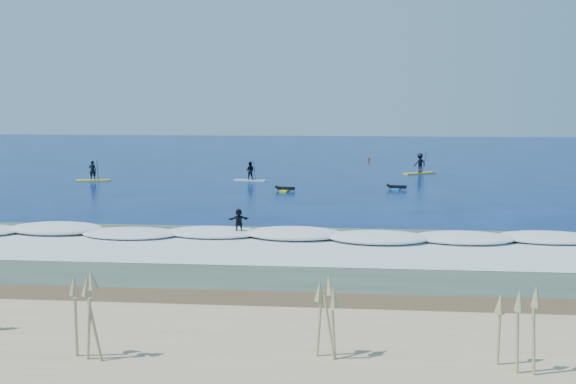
# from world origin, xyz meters

# --- Properties ---
(ground) EXTENTS (160.00, 160.00, 0.00)m
(ground) POSITION_xyz_m (0.00, 0.00, 0.00)
(ground) COLOR #031743
(ground) RESTS_ON ground
(wet_sand_strip) EXTENTS (90.00, 5.00, 0.08)m
(wet_sand_strip) POSITION_xyz_m (0.00, -21.50, 0.00)
(wet_sand_strip) COLOR brown
(wet_sand_strip) RESTS_ON ground
(shallow_water) EXTENTS (90.00, 13.00, 0.01)m
(shallow_water) POSITION_xyz_m (0.00, -14.00, 0.01)
(shallow_water) COLOR #344837
(shallow_water) RESTS_ON ground
(breaking_wave) EXTENTS (40.00, 6.00, 0.30)m
(breaking_wave) POSITION_xyz_m (0.00, -10.00, 0.00)
(breaking_wave) COLOR white
(breaking_wave) RESTS_ON ground
(whitewater) EXTENTS (34.00, 5.00, 0.02)m
(whitewater) POSITION_xyz_m (0.00, -13.00, 0.00)
(whitewater) COLOR silver
(whitewater) RESTS_ON ground
(dune_grass) EXTENTS (40.00, 4.00, 1.70)m
(dune_grass) POSITION_xyz_m (0.00, -27.00, 1.85)
(dune_grass) COLOR tan
(dune_grass) RESTS_ON dune
(sup_paddler_left) EXTENTS (2.82, 1.25, 1.92)m
(sup_paddler_left) POSITION_xyz_m (-17.27, 10.57, 0.60)
(sup_paddler_left) COLOR yellow
(sup_paddler_left) RESTS_ON ground
(sup_paddler_center) EXTENTS (2.68, 0.95, 1.84)m
(sup_paddler_center) POSITION_xyz_m (-4.35, 11.66, 0.69)
(sup_paddler_center) COLOR silver
(sup_paddler_center) RESTS_ON ground
(sup_paddler_right) EXTENTS (3.05, 2.10, 2.14)m
(sup_paddler_right) POSITION_xyz_m (10.17, 18.28, 0.83)
(sup_paddler_right) COLOR yellow
(sup_paddler_right) RESTS_ON ground
(prone_paddler_near) EXTENTS (1.48, 1.90, 0.39)m
(prone_paddler_near) POSITION_xyz_m (-0.93, 6.00, 0.13)
(prone_paddler_near) COLOR yellow
(prone_paddler_near) RESTS_ON ground
(prone_paddler_far) EXTENTS (1.51, 1.95, 0.40)m
(prone_paddler_far) POSITION_xyz_m (7.27, 7.56, 0.13)
(prone_paddler_far) COLOR blue
(prone_paddler_far) RESTS_ON ground
(wave_surfer) EXTENTS (1.74, 0.96, 1.22)m
(wave_surfer) POSITION_xyz_m (-1.68, -10.03, 0.71)
(wave_surfer) COLOR silver
(wave_surfer) RESTS_ON breaking_wave
(marker_buoy) EXTENTS (0.24, 0.24, 0.58)m
(marker_buoy) POSITION_xyz_m (6.00, 30.10, 0.25)
(marker_buoy) COLOR #DB4A13
(marker_buoy) RESTS_ON ground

